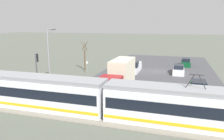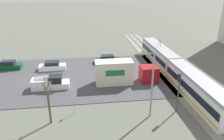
# 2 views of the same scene
# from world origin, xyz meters

# --- Properties ---
(ground_plane) EXTENTS (320.00, 320.00, 0.00)m
(ground_plane) POSITION_xyz_m (0.00, 0.00, 0.00)
(ground_plane) COLOR #565B51
(road_surface) EXTENTS (19.05, 40.39, 0.08)m
(road_surface) POSITION_xyz_m (0.00, 0.00, 0.04)
(road_surface) COLOR #424247
(road_surface) RESTS_ON ground
(rail_bed) EXTENTS (59.24, 4.40, 0.22)m
(rail_bed) POSITION_xyz_m (0.00, 20.59, 0.05)
(rail_bed) COLOR gray
(rail_bed) RESTS_ON ground
(light_rail_tram) EXTENTS (29.45, 2.65, 4.32)m
(light_rail_tram) POSITION_xyz_m (2.76, 20.59, 1.63)
(light_rail_tram) COLOR white
(light_rail_tram) RESTS_ON ground
(box_truck) EXTENTS (2.40, 9.58, 3.60)m
(box_truck) POSITION_xyz_m (3.80, 11.93, 1.74)
(box_truck) COLOR maroon
(box_truck) RESTS_ON ground
(pickup_truck) EXTENTS (2.01, 5.34, 1.89)m
(pickup_truck) POSITION_xyz_m (4.15, 1.31, 0.79)
(pickup_truck) COLOR silver
(pickup_truck) RESTS_ON ground
(sedan_car_0) EXTENTS (1.71, 4.35, 1.54)m
(sedan_car_0) POSITION_xyz_m (-4.76, -7.25, 0.72)
(sedan_car_0) COLOR #0C4723
(sedan_car_0) RESTS_ON ground
(sedan_car_1) EXTENTS (1.86, 4.70, 1.43)m
(sedan_car_1) POSITION_xyz_m (-5.86, 10.70, 0.67)
(sedan_car_1) COLOR #0C4723
(sedan_car_1) RESTS_ON ground
(sedan_car_2) EXTENTS (1.82, 4.65, 1.50)m
(sedan_car_2) POSITION_xyz_m (-3.42, 0.57, 0.70)
(sedan_car_2) COLOR silver
(sedan_car_2) RESTS_ON ground
(traffic_light_pole) EXTENTS (0.28, 0.47, 4.88)m
(traffic_light_pole) POSITION_xyz_m (12.54, 16.87, 3.18)
(traffic_light_pole) COLOR #47474C
(traffic_light_pole) RESTS_ON ground
(street_tree) EXTENTS (1.25, 1.04, 5.33)m
(street_tree) POSITION_xyz_m (12.98, 2.24, 2.43)
(street_tree) COLOR brown
(street_tree) RESTS_ON ground
(street_lamp_near_crossing) EXTENTS (0.36, 1.95, 7.73)m
(street_lamp_near_crossing) POSITION_xyz_m (13.13, 13.28, 4.49)
(street_lamp_near_crossing) COLOR gray
(street_lamp_near_crossing) RESTS_ON ground
(no_parking_sign) EXTENTS (0.32, 0.08, 2.12)m
(no_parking_sign) POSITION_xyz_m (11.47, 4.77, 1.30)
(no_parking_sign) COLOR gray
(no_parking_sign) RESTS_ON ground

